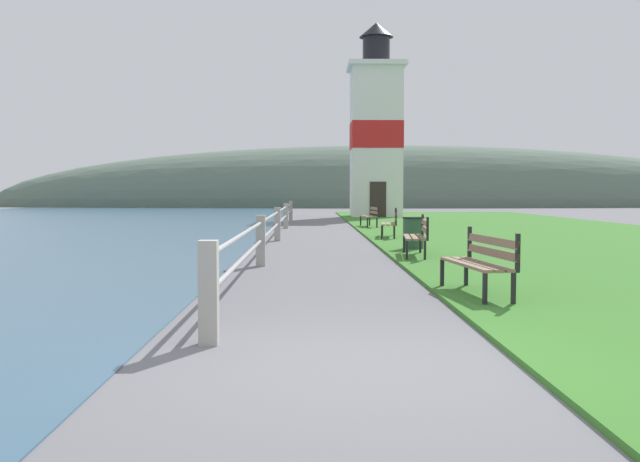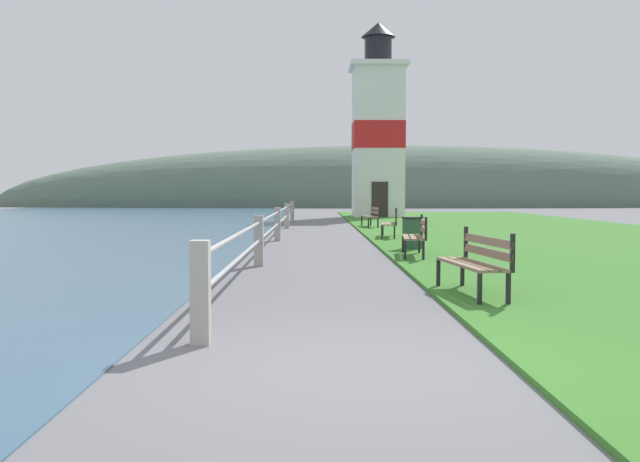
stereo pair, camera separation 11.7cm
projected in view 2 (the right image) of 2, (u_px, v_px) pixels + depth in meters
ground_plane at (342, 370)px, 5.82m from camera, size 160.00×160.00×0.00m
grass_verge at (548, 235)px, 23.25m from camera, size 12.00×52.20×0.06m
seawall_railing at (277, 221)px, 21.04m from camera, size 0.18×28.76×1.00m
park_bench_near at (477, 259)px, 9.72m from camera, size 0.68×1.87×0.94m
park_bench_midway at (417, 234)px, 15.46m from camera, size 0.64×1.78×0.94m
park_bench_far at (391, 222)px, 21.87m from camera, size 0.67×1.81×0.94m
park_bench_by_lighthouse at (372, 215)px, 28.39m from camera, size 0.62×1.77×0.94m
lighthouse at (378, 132)px, 40.23m from camera, size 3.20×3.20×10.93m
trash_bin at (412, 234)px, 17.46m from camera, size 0.54×0.54×0.84m
distant_hillside at (397, 206)px, 70.58m from camera, size 80.00×16.00×12.00m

